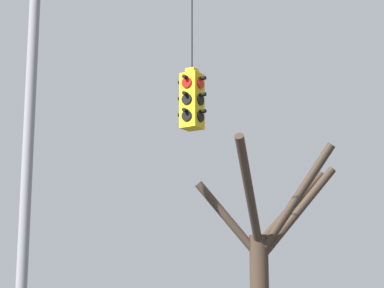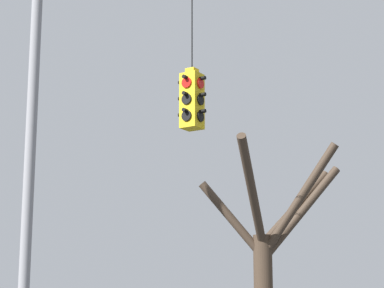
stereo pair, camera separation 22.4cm
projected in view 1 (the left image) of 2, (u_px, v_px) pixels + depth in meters
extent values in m
cylinder|color=gray|center=(26.00, 181.00, 15.55)|extent=(0.23, 0.23, 9.02)
cube|color=yellow|center=(192.00, 101.00, 13.69)|extent=(0.34, 0.34, 1.04)
cube|color=yellow|center=(192.00, 71.00, 13.81)|extent=(0.19, 0.19, 0.10)
cylinder|color=black|center=(192.00, 18.00, 14.03)|extent=(0.02, 0.02, 1.99)
cylinder|color=red|center=(187.00, 82.00, 13.60)|extent=(0.20, 0.03, 0.20)
cylinder|color=black|center=(185.00, 77.00, 13.58)|extent=(0.07, 0.12, 0.07)
cylinder|color=black|center=(187.00, 99.00, 13.54)|extent=(0.20, 0.03, 0.20)
cylinder|color=black|center=(185.00, 94.00, 13.52)|extent=(0.07, 0.12, 0.07)
cylinder|color=black|center=(187.00, 116.00, 13.47)|extent=(0.20, 0.03, 0.20)
cylinder|color=black|center=(185.00, 110.00, 13.45)|extent=(0.07, 0.12, 0.07)
cylinder|color=red|center=(197.00, 87.00, 13.91)|extent=(0.20, 0.03, 0.20)
cylinder|color=black|center=(198.00, 83.00, 13.97)|extent=(0.07, 0.12, 0.07)
cylinder|color=black|center=(197.00, 103.00, 13.84)|extent=(0.20, 0.03, 0.20)
cylinder|color=black|center=(199.00, 99.00, 13.90)|extent=(0.07, 0.12, 0.07)
cylinder|color=black|center=(197.00, 120.00, 13.78)|extent=(0.20, 0.03, 0.20)
cylinder|color=black|center=(199.00, 116.00, 13.83)|extent=(0.07, 0.12, 0.07)
cylinder|color=red|center=(184.00, 86.00, 13.85)|extent=(0.03, 0.20, 0.20)
cylinder|color=black|center=(182.00, 82.00, 13.89)|extent=(0.12, 0.07, 0.07)
cylinder|color=black|center=(183.00, 103.00, 13.79)|extent=(0.03, 0.20, 0.20)
cylinder|color=black|center=(181.00, 98.00, 13.83)|extent=(0.12, 0.07, 0.07)
cylinder|color=black|center=(183.00, 119.00, 13.72)|extent=(0.03, 0.20, 0.20)
cylinder|color=black|center=(181.00, 115.00, 13.76)|extent=(0.12, 0.07, 0.07)
cylinder|color=red|center=(201.00, 83.00, 13.66)|extent=(0.03, 0.20, 0.20)
cylinder|color=black|center=(203.00, 78.00, 13.66)|extent=(0.12, 0.07, 0.07)
cylinder|color=black|center=(201.00, 100.00, 13.59)|extent=(0.03, 0.20, 0.20)
cylinder|color=black|center=(203.00, 95.00, 13.59)|extent=(0.12, 0.07, 0.07)
cylinder|color=black|center=(201.00, 116.00, 13.53)|extent=(0.03, 0.20, 0.20)
cylinder|color=black|center=(203.00, 111.00, 13.52)|extent=(0.12, 0.07, 0.07)
cylinder|color=#423326|center=(291.00, 208.00, 19.05)|extent=(1.43, 1.64, 2.02)
cylinder|color=#423326|center=(295.00, 201.00, 18.32)|extent=(2.16, 0.30, 2.74)
cylinder|color=#423326|center=(250.00, 194.00, 17.41)|extent=(1.21, 2.95, 2.28)
cylinder|color=#423326|center=(228.00, 220.00, 18.68)|extent=(1.49, 1.11, 1.94)
cylinder|color=#423326|center=(296.00, 214.00, 18.90)|extent=(1.76, 1.57, 2.47)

